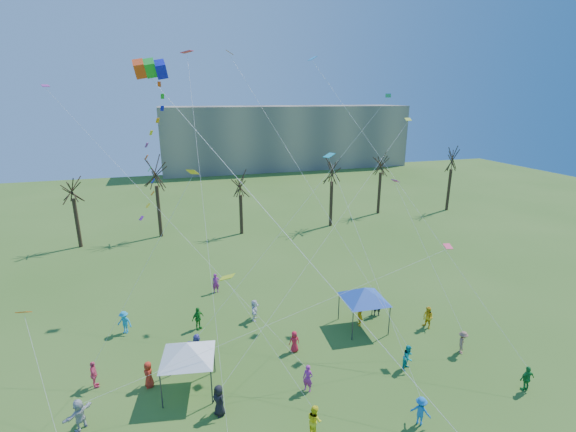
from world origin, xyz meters
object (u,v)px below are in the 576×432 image
object	(u,v)px
big_box_kite	(158,154)
canopy_tent_blue	(364,294)
canopy_tent_white	(187,350)
distant_building	(286,137)

from	to	relation	value
big_box_kite	canopy_tent_blue	world-z (taller)	big_box_kite
canopy_tent_blue	big_box_kite	bearing A→B (deg)	-179.56
big_box_kite	canopy_tent_blue	bearing A→B (deg)	0.44
big_box_kite	canopy_tent_white	xyz separation A→B (m)	(0.71, -3.09, -11.22)
big_box_kite	canopy_tent_blue	size ratio (longest dim) A/B	5.58
distant_building	canopy_tent_white	world-z (taller)	distant_building
canopy_tent_white	canopy_tent_blue	xyz separation A→B (m)	(13.28, 3.20, 0.09)
distant_building	canopy_tent_blue	bearing A→B (deg)	-102.01
canopy_tent_white	distant_building	bearing A→B (deg)	69.21
distant_building	canopy_tent_blue	size ratio (longest dim) A/B	13.42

